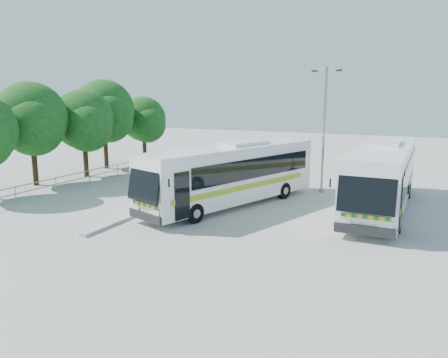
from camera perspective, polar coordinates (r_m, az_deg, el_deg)
The scene contains 10 objects.
ground at distance 23.40m, azimuth -3.71°, elevation -4.12°, with size 100.00×100.00×0.00m, color #A3A39D.
kerb_divider at distance 26.19m, azimuth -6.01°, elevation -2.36°, with size 0.40×16.00×0.15m, color #B2B2AD.
railing at distance 32.14m, azimuth -15.99°, elevation 0.96°, with size 0.06×22.00×1.00m.
tree_far_b at distance 31.89m, azimuth -23.82°, elevation 7.31°, with size 5.33×5.03×6.96m.
tree_far_c at distance 33.98m, azimuth -17.80°, elevation 7.36°, with size 4.97×4.69×6.49m.
tree_far_d at distance 37.51m, azimuth -15.33°, elevation 8.63°, with size 5.62×5.30×7.33m.
tree_far_e at distance 40.68m, azimuth -10.38°, elevation 7.68°, with size 4.54×4.28×5.92m.
coach_main at distance 24.08m, azimuth 1.05°, elevation 0.74°, with size 6.13×12.02×3.30m.
coach_adjacent at distance 24.67m, azimuth 20.02°, elevation 0.49°, with size 2.70×12.40×3.43m.
lamppost at distance 27.78m, azimuth 12.96°, elevation 6.95°, with size 1.89×0.54×7.75m.
Camera 1 is at (10.98, -19.76, 6.07)m, focal length 35.00 mm.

